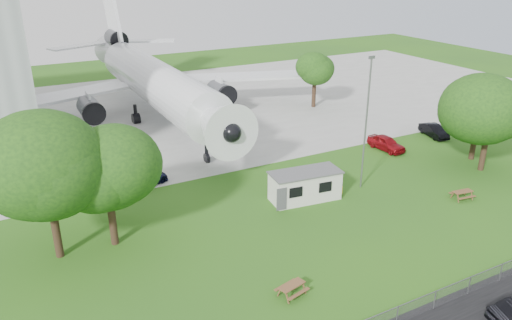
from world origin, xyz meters
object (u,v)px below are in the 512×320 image
site_cabin (305,185)px  picnic_west (292,295)px  airliner (152,79)px  picnic_east (461,199)px

site_cabin → picnic_west: size_ratio=3.83×
airliner → site_cabin: 29.84m
site_cabin → picnic_east: (12.23, -6.55, -1.31)m
airliner → picnic_west: size_ratio=26.52×
picnic_west → picnic_east: (20.37, 4.33, 0.00)m
picnic_west → airliner: bearing=71.3°
site_cabin → picnic_west: site_cabin is taller
site_cabin → picnic_west: (-8.15, -10.88, -1.31)m
airliner → site_cabin: bearing=-81.7°
picnic_west → site_cabin: bearing=40.0°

